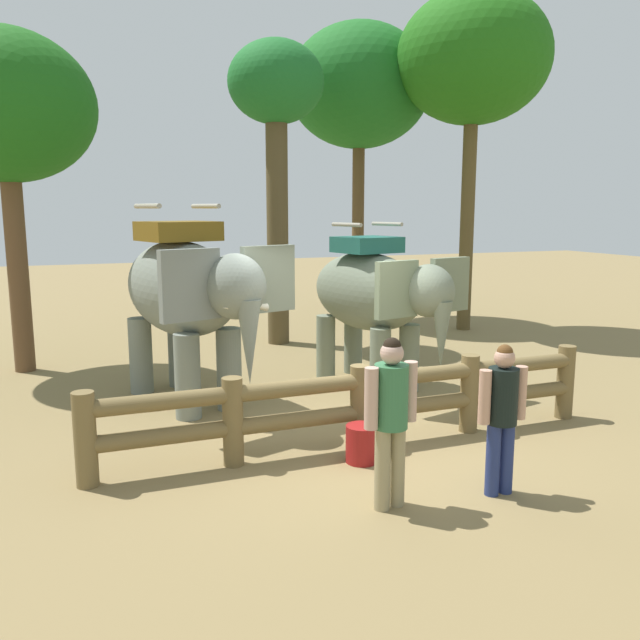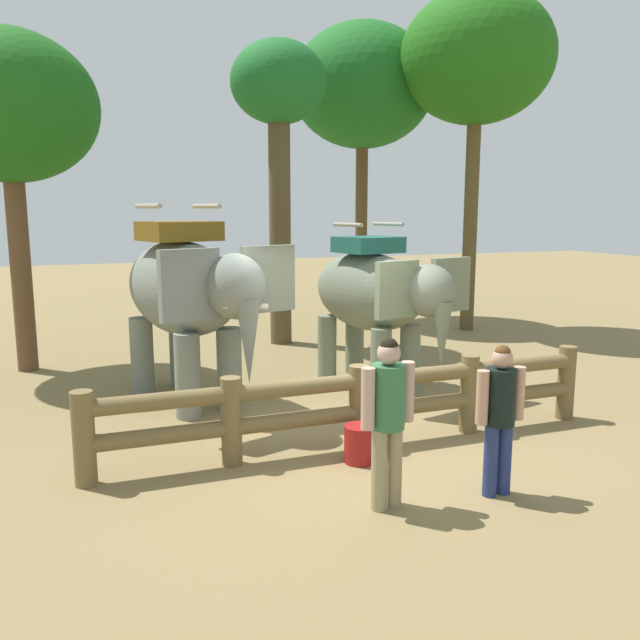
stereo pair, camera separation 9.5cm
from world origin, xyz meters
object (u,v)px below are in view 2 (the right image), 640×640
at_px(tree_far_left, 8,110).
at_px(tree_back_center, 279,103).
at_px(tourist_woman_in_black, 500,409).
at_px(feed_bucket, 360,444).
at_px(elephant_center, 375,296).
at_px(tree_deep_back, 477,60).
at_px(elephant_near_left, 188,294).
at_px(tree_far_right, 363,88).
at_px(tourist_man_in_blue, 388,411).
at_px(log_fence, 358,401).

relative_size(tree_far_left, tree_back_center, 0.94).
height_order(tourist_woman_in_black, feed_bucket, tourist_woman_in_black).
xyz_separation_m(elephant_center, tree_deep_back, (4.38, 3.96, 4.82)).
bearing_deg(tree_back_center, tree_deep_back, -0.58).
relative_size(elephant_near_left, tree_back_center, 0.56).
distance_m(elephant_near_left, tree_far_left, 5.01).
bearing_deg(tree_far_right, elephant_near_left, -132.12).
bearing_deg(tourist_woman_in_black, tourist_man_in_blue, 173.58).
bearing_deg(tree_far_left, log_fence, -54.20).
bearing_deg(log_fence, tree_back_center, 81.46).
bearing_deg(elephant_center, tree_back_center, 95.88).
height_order(elephant_center, tree_far_right, tree_far_right).
height_order(tourist_woman_in_black, tree_back_center, tree_back_center).
distance_m(log_fence, tree_far_right, 10.99).
height_order(elephant_center, tree_deep_back, tree_deep_back).
distance_m(tourist_woman_in_black, feed_bucket, 1.78).
bearing_deg(tourist_man_in_blue, tree_deep_back, 52.62).
bearing_deg(tree_far_right, tree_back_center, -142.49).
relative_size(elephant_near_left, elephant_center, 1.11).
xyz_separation_m(tree_deep_back, feed_bucket, (-5.94, -6.91, -6.14)).
relative_size(elephant_center, tree_far_left, 0.54).
height_order(tourist_man_in_blue, feed_bucket, tourist_man_in_blue).
xyz_separation_m(log_fence, tree_deep_back, (5.76, 6.45, 5.76)).
distance_m(tourist_man_in_blue, tree_far_right, 12.29).
distance_m(tree_back_center, tree_deep_back, 4.94).
height_order(elephant_near_left, feed_bucket, elephant_near_left).
bearing_deg(elephant_center, log_fence, -119.12).
xyz_separation_m(elephant_center, tree_far_left, (-5.55, 3.27, 3.12)).
xyz_separation_m(tourist_man_in_blue, tree_far_left, (-3.75, 7.40, 3.65)).
bearing_deg(elephant_center, tourist_woman_in_black, -97.79).
relative_size(tourist_man_in_blue, tree_far_right, 0.23).
bearing_deg(tree_far_right, tree_deep_back, -51.00).
distance_m(tree_far_right, tree_deep_back, 2.98).
xyz_separation_m(log_fence, tree_back_center, (0.98, 6.50, 4.56)).
bearing_deg(elephant_center, feed_bucket, -117.95).
relative_size(log_fence, tree_deep_back, 0.84).
bearing_deg(tourist_man_in_blue, elephant_center, 66.45).
xyz_separation_m(elephant_near_left, feed_bucket, (1.48, -3.05, -1.48)).
bearing_deg(feed_bucket, tree_far_right, 66.08).
bearing_deg(feed_bucket, tourist_woman_in_black, -53.06).
height_order(log_fence, tree_far_right, tree_far_right).
distance_m(tree_back_center, tree_far_right, 3.79).
bearing_deg(elephant_center, tree_far_right, 68.08).
bearing_deg(tourist_man_in_blue, tree_far_right, 67.43).
bearing_deg(tree_far_left, tree_deep_back, 3.93).
height_order(elephant_center, tourist_man_in_blue, elephant_center).
relative_size(elephant_near_left, tree_far_right, 0.48).
bearing_deg(tree_deep_back, tree_far_right, 129.00).
bearing_deg(tourist_man_in_blue, tourist_woman_in_black, -6.42).
bearing_deg(tree_far_left, tourist_man_in_blue, -63.11).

